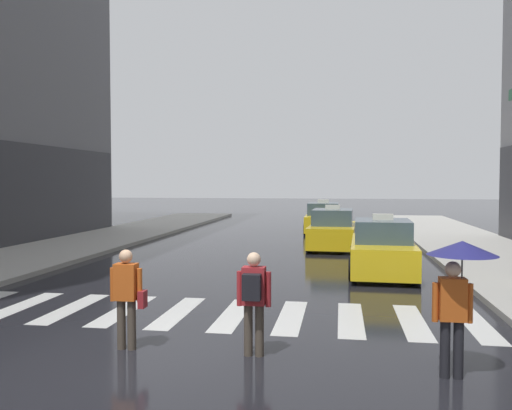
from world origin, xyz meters
The scene contains 8 objects.
ground_plane centered at (0.00, 0.00, 0.00)m, with size 160.00×160.00×0.00m, color black.
crosswalk_markings centered at (0.00, 3.00, 0.00)m, with size 11.30×2.80×0.01m.
taxi_lead centered at (4.03, 8.58, 0.72)m, with size 2.05×4.60×1.80m.
taxi_second centered at (2.47, 14.58, 0.72)m, with size 2.07×4.60×1.80m.
taxi_third centered at (1.87, 21.23, 0.72)m, with size 1.95×4.55×1.80m.
pedestrian_with_umbrella centered at (4.42, -0.04, 1.52)m, with size 0.96×0.96×1.94m.
pedestrian_with_backpack centered at (1.44, 0.44, 0.97)m, with size 0.55×0.43×1.65m.
pedestrian_with_handbag centered at (-0.67, 0.48, 0.93)m, with size 0.60×0.24×1.65m.
Camera 1 is at (2.78, -7.78, 2.76)m, focal length 37.57 mm.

